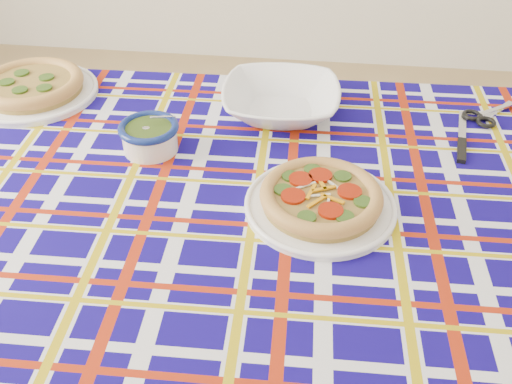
# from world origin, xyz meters

# --- Properties ---
(floor) EXTENTS (4.00, 4.00, 0.00)m
(floor) POSITION_xyz_m (0.00, 0.00, 0.00)
(floor) COLOR #A58555
(floor) RESTS_ON ground
(dining_table) EXTENTS (1.72, 1.11, 0.79)m
(dining_table) POSITION_xyz_m (0.17, -0.36, 0.72)
(dining_table) COLOR brown
(dining_table) RESTS_ON floor
(tablecloth) EXTENTS (1.76, 1.14, 0.11)m
(tablecloth) POSITION_xyz_m (0.17, -0.36, 0.74)
(tablecloth) COLOR #0F0566
(tablecloth) RESTS_ON dining_table
(main_focaccia_plate) EXTENTS (0.34, 0.34, 0.06)m
(main_focaccia_plate) POSITION_xyz_m (0.37, -0.38, 0.83)
(main_focaccia_plate) COLOR olive
(main_focaccia_plate) RESTS_ON tablecloth
(pesto_bowl) EXTENTS (0.16, 0.16, 0.08)m
(pesto_bowl) POSITION_xyz_m (-0.02, -0.21, 0.84)
(pesto_bowl) COLOR #25380F
(pesto_bowl) RESTS_ON tablecloth
(serving_bowl) EXTENTS (0.30, 0.30, 0.07)m
(serving_bowl) POSITION_xyz_m (0.26, -0.01, 0.83)
(serving_bowl) COLOR white
(serving_bowl) RESTS_ON tablecloth
(second_focaccia_plate) EXTENTS (0.36, 0.36, 0.06)m
(second_focaccia_plate) POSITION_xyz_m (-0.40, -0.00, 0.83)
(second_focaccia_plate) COLOR olive
(second_focaccia_plate) RESTS_ON tablecloth
(table_knife) EXTENTS (0.06, 0.24, 0.01)m
(table_knife) POSITION_xyz_m (0.70, -0.03, 0.80)
(table_knife) COLOR silver
(table_knife) RESTS_ON tablecloth
(kitchen_scissors) EXTENTS (0.21, 0.20, 0.02)m
(kitchen_scissors) POSITION_xyz_m (0.81, 0.06, 0.81)
(kitchen_scissors) COLOR silver
(kitchen_scissors) RESTS_ON tablecloth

